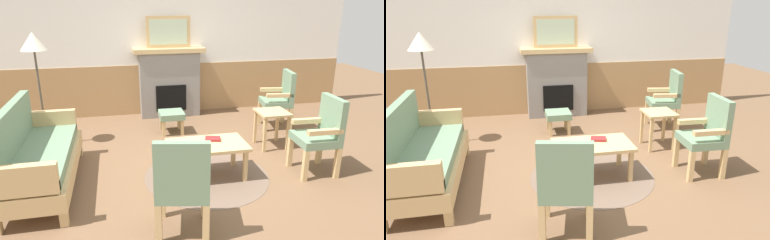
{
  "view_description": "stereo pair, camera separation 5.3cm",
  "coord_description": "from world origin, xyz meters",
  "views": [
    {
      "loc": [
        -0.95,
        -4.02,
        2.06
      ],
      "look_at": [
        0.0,
        0.35,
        0.55
      ],
      "focal_mm": 32.59,
      "sensor_mm": 36.0,
      "label": 1
    },
    {
      "loc": [
        -0.9,
        -4.03,
        2.06
      ],
      "look_at": [
        0.0,
        0.35,
        0.55
      ],
      "focal_mm": 32.59,
      "sensor_mm": 36.0,
      "label": 2
    }
  ],
  "objects": [
    {
      "name": "floor_lamp_by_couch",
      "position": [
        -2.06,
        1.23,
        1.45
      ],
      "size": [
        0.36,
        0.36,
        1.68
      ],
      "color": "#332D28",
      "rests_on": "ground_plane"
    },
    {
      "name": "wall_back",
      "position": [
        0.0,
        2.6,
        1.31
      ],
      "size": [
        7.2,
        0.14,
        2.7
      ],
      "color": "white",
      "rests_on": "ground_plane"
    },
    {
      "name": "round_rug",
      "position": [
        0.06,
        -0.24,
        0.0
      ],
      "size": [
        1.55,
        1.55,
        0.01
      ],
      "primitive_type": "cylinder",
      "color": "brown",
      "rests_on": "ground_plane"
    },
    {
      "name": "armchair_by_window_left",
      "position": [
        1.73,
        1.26,
        0.54
      ],
      "size": [
        0.55,
        0.55,
        0.98
      ],
      "color": "tan",
      "rests_on": "ground_plane"
    },
    {
      "name": "fireplace",
      "position": [
        0.0,
        2.35,
        0.65
      ],
      "size": [
        1.3,
        0.44,
        1.28
      ],
      "color": "gray",
      "rests_on": "ground_plane"
    },
    {
      "name": "armchair_near_fireplace",
      "position": [
        1.48,
        -0.41,
        0.54
      ],
      "size": [
        0.5,
        0.5,
        0.98
      ],
      "color": "tan",
      "rests_on": "ground_plane"
    },
    {
      "name": "coffee_table",
      "position": [
        0.06,
        -0.24,
        0.39
      ],
      "size": [
        0.96,
        0.56,
        0.44
      ],
      "color": "tan",
      "rests_on": "ground_plane"
    },
    {
      "name": "footstool",
      "position": [
        -0.12,
        1.38,
        0.28
      ],
      "size": [
        0.4,
        0.4,
        0.36
      ],
      "color": "tan",
      "rests_on": "ground_plane"
    },
    {
      "name": "ground_plane",
      "position": [
        0.0,
        0.0,
        0.0
      ],
      "size": [
        14.0,
        14.0,
        0.0
      ],
      "primitive_type": "plane",
      "color": "brown"
    },
    {
      "name": "armchair_front_left",
      "position": [
        -0.45,
        -1.3,
        0.54
      ],
      "size": [
        0.57,
        0.57,
        0.98
      ],
      "color": "tan",
      "rests_on": "ground_plane"
    },
    {
      "name": "side_table",
      "position": [
        1.24,
        0.49,
        0.43
      ],
      "size": [
        0.44,
        0.44,
        0.55
      ],
      "color": "tan",
      "rests_on": "ground_plane"
    },
    {
      "name": "book_on_table",
      "position": [
        0.16,
        -0.14,
        0.46
      ],
      "size": [
        0.22,
        0.18,
        0.03
      ],
      "primitive_type": "cube",
      "rotation": [
        0.0,
        0.0,
        -0.27
      ],
      "color": "maroon",
      "rests_on": "coffee_table"
    },
    {
      "name": "couch",
      "position": [
        -1.9,
        -0.09,
        0.4
      ],
      "size": [
        0.7,
        1.8,
        0.98
      ],
      "color": "tan",
      "rests_on": "ground_plane"
    },
    {
      "name": "framed_picture",
      "position": [
        0.0,
        2.35,
        1.56
      ],
      "size": [
        0.8,
        0.04,
        0.56
      ],
      "color": "tan",
      "rests_on": "fireplace"
    }
  ]
}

